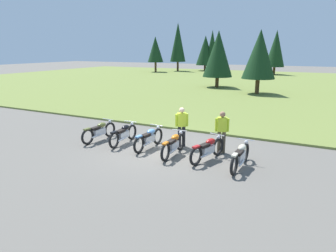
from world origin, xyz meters
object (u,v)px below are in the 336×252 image
Objects in this scene: motorcycle_red at (208,149)px; rider_in_hivis_vest at (222,130)px; motorcycle_cream at (240,156)px; motorcycle_black at (124,134)px; motorcycle_sky_blue at (149,138)px; rider_checking_bike at (182,125)px; motorcycle_olive at (99,131)px; motorcycle_orange at (174,144)px.

rider_in_hivis_vest reaches higher than motorcycle_red.
motorcycle_red and motorcycle_cream have the same top height.
motorcycle_red is at bearing -4.06° from motorcycle_black.
motorcycle_black is 1.00× the size of motorcycle_sky_blue.
rider_checking_bike is (-2.77, 1.24, 0.51)m from motorcycle_cream.
rider_in_hivis_vest reaches higher than motorcycle_cream.
motorcycle_sky_blue is 3.89m from motorcycle_cream.
rider_in_hivis_vest is (5.36, 0.82, 0.51)m from motorcycle_olive.
motorcycle_cream is at bearing -9.28° from motorcycle_red.
motorcycle_orange is 1.35m from motorcycle_red.
rider_checking_bike reaches higher than motorcycle_olive.
motorcycle_sky_blue is 1.30m from motorcycle_orange.
rider_in_hivis_vest is at bearing 35.29° from motorcycle_orange.
motorcycle_red is at bearing -101.66° from rider_in_hivis_vest.
motorcycle_black is 1.00× the size of motorcycle_orange.
motorcycle_olive is 5.45m from rider_in_hivis_vest.
motorcycle_orange is at bearing -8.31° from motorcycle_black.
motorcycle_orange is at bearing -81.43° from rider_checking_bike.
motorcycle_olive is 1.00× the size of motorcycle_sky_blue.
rider_checking_bike reaches higher than motorcycle_black.
motorcycle_orange and motorcycle_cream have the same top height.
motorcycle_black is at bearing 171.69° from motorcycle_orange.
motorcycle_olive and motorcycle_cream have the same top height.
motorcycle_cream is at bearing -24.17° from rider_checking_bike.
motorcycle_sky_blue is (2.54, 0.03, 0.00)m from motorcycle_olive.
rider_in_hivis_vest is (1.73, -0.04, 0.00)m from rider_checking_bike.
motorcycle_orange is (2.57, -0.38, 0.00)m from motorcycle_black.
motorcycle_sky_blue is at bearing 173.82° from motorcycle_cream.
rider_in_hivis_vest reaches higher than motorcycle_black.
motorcycle_cream is at bearing -2.36° from motorcycle_orange.
motorcycle_red is 0.98× the size of motorcycle_cream.
motorcycle_cream is (2.60, -0.11, 0.00)m from motorcycle_orange.
motorcycle_olive is 1.00× the size of motorcycle_cream.
rider_checking_bike is at bearing 13.23° from motorcycle_olive.
rider_checking_bike reaches higher than motorcycle_red.
motorcycle_black is 1.26× the size of rider_in_hivis_vest.
motorcycle_olive is 1.26× the size of rider_checking_bike.
motorcycle_cream is (6.41, -0.39, 0.00)m from motorcycle_olive.
motorcycle_olive is 1.02× the size of motorcycle_red.
rider_checking_bike is (-0.17, 1.14, 0.51)m from motorcycle_orange.
motorcycle_olive is at bearing 176.54° from motorcycle_cream.
motorcycle_black is 3.93m from motorcycle_red.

